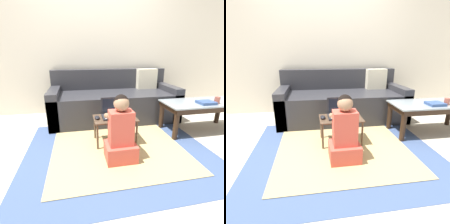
{
  "view_description": "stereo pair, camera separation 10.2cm",
  "coord_description": "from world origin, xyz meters",
  "views": [
    {
      "loc": [
        -0.39,
        -1.96,
        1.1
      ],
      "look_at": [
        0.03,
        0.08,
        0.4
      ],
      "focal_mm": 28.0,
      "sensor_mm": 36.0,
      "label": 1
    },
    {
      "loc": [
        -0.29,
        -1.98,
        1.1
      ],
      "look_at": [
        0.03,
        0.08,
        0.4
      ],
      "focal_mm": 28.0,
      "sensor_mm": 36.0,
      "label": 2
    }
  ],
  "objects": [
    {
      "name": "ground_plane",
      "position": [
        0.0,
        0.0,
        0.0
      ],
      "size": [
        16.0,
        16.0,
        0.0
      ],
      "primitive_type": "plane",
      "color": "beige"
    },
    {
      "name": "wall_back",
      "position": [
        0.0,
        1.46,
        1.25
      ],
      "size": [
        9.0,
        0.06,
        2.5
      ],
      "color": "beige",
      "rests_on": "ground_plane"
    },
    {
      "name": "area_rug",
      "position": [
        0.06,
        -0.17,
        0.0
      ],
      "size": [
        2.15,
        1.8,
        0.01
      ],
      "color": "#3D517A",
      "rests_on": "ground_plane"
    },
    {
      "name": "couch",
      "position": [
        0.23,
        0.96,
        0.3
      ],
      "size": [
        2.1,
        0.95,
        0.83
      ],
      "color": "#2D2D33",
      "rests_on": "ground_plane"
    },
    {
      "name": "coffee_table",
      "position": [
        1.36,
        0.15,
        0.37
      ],
      "size": [
        1.11,
        0.52,
        0.44
      ],
      "color": "gray",
      "rests_on": "ground_plane"
    },
    {
      "name": "laptop_desk",
      "position": [
        0.06,
        0.03,
        0.3
      ],
      "size": [
        0.53,
        0.34,
        0.34
      ],
      "color": "#4C3828",
      "rests_on": "ground_plane"
    },
    {
      "name": "laptop",
      "position": [
        0.05,
        0.07,
        0.38
      ],
      "size": [
        0.31,
        0.22,
        0.23
      ],
      "color": "#232328",
      "rests_on": "laptop_desk"
    },
    {
      "name": "computer_mouse",
      "position": [
        -0.17,
        0.03,
        0.36
      ],
      "size": [
        0.06,
        0.11,
        0.03
      ],
      "color": "black",
      "rests_on": "laptop_desk"
    },
    {
      "name": "person_seated",
      "position": [
        0.03,
        -0.37,
        0.31
      ],
      "size": [
        0.32,
        0.37,
        0.73
      ],
      "color": "#CC4C3D",
      "rests_on": "ground_plane"
    },
    {
      "name": "cup_on_table",
      "position": [
        1.5,
        0.03,
        0.49
      ],
      "size": [
        0.07,
        0.07,
        0.09
      ],
      "color": "#994C3D",
      "rests_on": "coffee_table"
    },
    {
      "name": "book_on_table",
      "position": [
        1.34,
        0.04,
        0.46
      ],
      "size": [
        0.22,
        0.18,
        0.04
      ],
      "color": "#334C7F",
      "rests_on": "coffee_table"
    }
  ]
}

